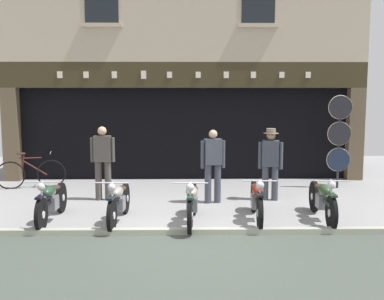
# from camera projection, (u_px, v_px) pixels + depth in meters

# --- Properties ---
(ground) EXTENTS (22.11, 22.00, 0.18)m
(ground) POSITION_uv_depth(u_px,v_px,m) (184.00, 257.00, 7.15)
(ground) COLOR gray
(shop_facade) EXTENTS (10.41, 4.42, 6.82)m
(shop_facade) POSITION_uv_depth(u_px,v_px,m) (184.00, 114.00, 14.81)
(shop_facade) COLOR black
(shop_facade) RESTS_ON ground
(motorcycle_left) EXTENTS (0.62, 1.99, 0.90)m
(motorcycle_left) POSITION_uv_depth(u_px,v_px,m) (51.00, 200.00, 8.93)
(motorcycle_left) COLOR black
(motorcycle_left) RESTS_ON ground
(motorcycle_center_left) EXTENTS (0.62, 1.96, 0.91)m
(motorcycle_center_left) POSITION_uv_depth(u_px,v_px,m) (119.00, 201.00, 8.87)
(motorcycle_center_left) COLOR black
(motorcycle_center_left) RESTS_ON ground
(motorcycle_center) EXTENTS (0.62, 1.99, 0.92)m
(motorcycle_center) POSITION_uv_depth(u_px,v_px,m) (192.00, 202.00, 8.79)
(motorcycle_center) COLOR black
(motorcycle_center) RESTS_ON ground
(motorcycle_center_right) EXTENTS (0.62, 2.02, 0.92)m
(motorcycle_center_right) POSITION_uv_depth(u_px,v_px,m) (257.00, 199.00, 8.99)
(motorcycle_center_right) COLOR black
(motorcycle_center_right) RESTS_ON ground
(motorcycle_right) EXTENTS (0.62, 1.98, 0.92)m
(motorcycle_right) POSITION_uv_depth(u_px,v_px,m) (323.00, 199.00, 9.00)
(motorcycle_right) COLOR black
(motorcycle_right) RESTS_ON ground
(salesman_left) EXTENTS (0.56, 0.24, 1.71)m
(salesman_left) POSITION_uv_depth(u_px,v_px,m) (103.00, 159.00, 10.67)
(salesman_left) COLOR #47423D
(salesman_left) RESTS_ON ground
(shopkeeper_center) EXTENTS (0.55, 0.28, 1.65)m
(shopkeeper_center) POSITION_uv_depth(u_px,v_px,m) (213.00, 163.00, 10.40)
(shopkeeper_center) COLOR #3D424C
(shopkeeper_center) RESTS_ON ground
(salesman_right) EXTENTS (0.55, 0.34, 1.66)m
(salesman_right) POSITION_uv_depth(u_px,v_px,m) (270.00, 161.00, 10.67)
(salesman_right) COLOR #3D424C
(salesman_right) RESTS_ON ground
(tyre_sign_pole) EXTENTS (0.62, 0.07, 2.41)m
(tyre_sign_pole) POSITION_uv_depth(u_px,v_px,m) (339.00, 135.00, 11.94)
(tyre_sign_pole) COLOR #232328
(tyre_sign_pole) RESTS_ON ground
(advert_board_near) EXTENTS (0.84, 0.03, 1.03)m
(advert_board_near) POSITION_uv_depth(u_px,v_px,m) (100.00, 118.00, 13.22)
(advert_board_near) COLOR silver
(leaning_bicycle) EXTENTS (1.71, 0.59, 0.96)m
(leaning_bicycle) POSITION_uv_depth(u_px,v_px,m) (31.00, 173.00, 12.08)
(leaning_bicycle) COLOR black
(leaning_bicycle) RESTS_ON ground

